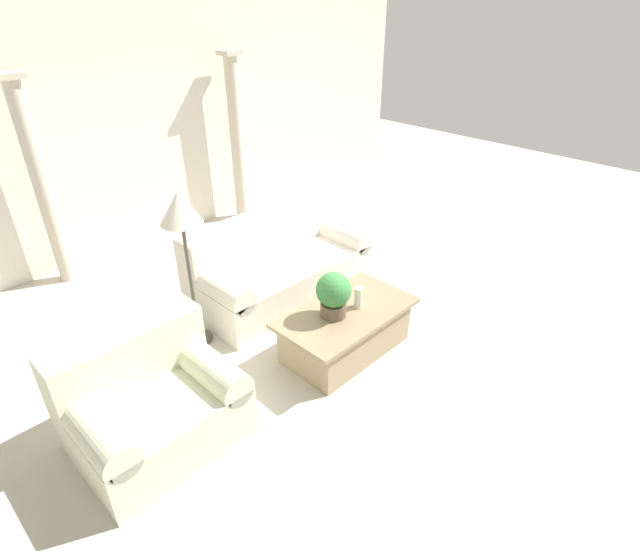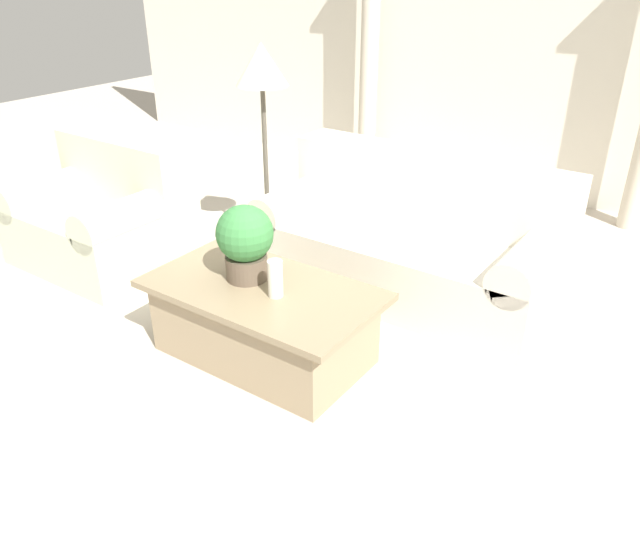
# 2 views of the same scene
# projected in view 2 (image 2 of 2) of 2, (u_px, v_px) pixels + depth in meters

# --- Properties ---
(ground_plane) EXTENTS (16.00, 16.00, 0.00)m
(ground_plane) POSITION_uv_depth(u_px,v_px,m) (307.00, 327.00, 4.03)
(ground_plane) COLOR #BCB2A3
(wall_back) EXTENTS (10.00, 0.06, 3.20)m
(wall_back) POSITION_uv_depth(u_px,v_px,m) (517.00, 20.00, 5.64)
(wall_back) COLOR silver
(wall_back) RESTS_ON ground_plane
(sofa_long) EXTENTS (2.06, 0.98, 0.91)m
(sofa_long) POSITION_uv_depth(u_px,v_px,m) (410.00, 239.00, 4.38)
(sofa_long) COLOR beige
(sofa_long) RESTS_ON ground_plane
(loveseat) EXTENTS (1.20, 0.98, 0.91)m
(loveseat) POSITION_uv_depth(u_px,v_px,m) (106.00, 213.00, 4.78)
(loveseat) COLOR beige
(loveseat) RESTS_ON ground_plane
(coffee_table) EXTENTS (1.35, 0.76, 0.47)m
(coffee_table) POSITION_uv_depth(u_px,v_px,m) (264.00, 321.00, 3.63)
(coffee_table) COLOR #998466
(coffee_table) RESTS_ON ground_plane
(potted_plant) EXTENTS (0.33, 0.33, 0.44)m
(potted_plant) POSITION_uv_depth(u_px,v_px,m) (245.00, 240.00, 3.51)
(potted_plant) COLOR brown
(potted_plant) RESTS_ON coffee_table
(pillar_candle) EXTENTS (0.08, 0.08, 0.21)m
(pillar_candle) POSITION_uv_depth(u_px,v_px,m) (275.00, 279.00, 3.39)
(pillar_candle) COLOR silver
(pillar_candle) RESTS_ON coffee_table
(floor_lamp) EXTENTS (0.38, 0.38, 1.59)m
(floor_lamp) POSITION_uv_depth(u_px,v_px,m) (262.00, 78.00, 4.43)
(floor_lamp) COLOR #4C473D
(floor_lamp) RESTS_ON ground_plane
(column_left) EXTENTS (0.26, 0.26, 2.38)m
(column_left) POSITION_uv_depth(u_px,v_px,m) (369.00, 56.00, 6.30)
(column_left) COLOR beige
(column_left) RESTS_ON ground_plane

